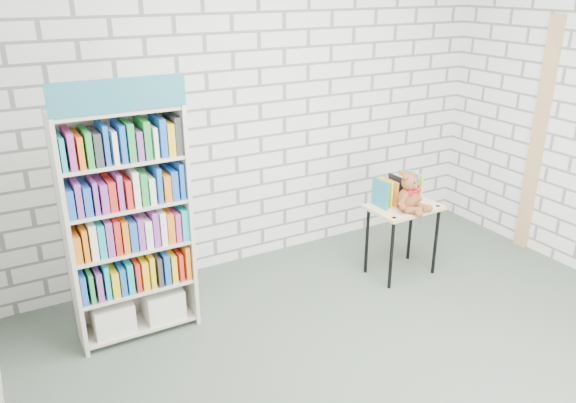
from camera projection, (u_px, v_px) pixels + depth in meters
ground at (404, 377)px, 3.58m from camera, size 4.50×4.50×0.00m
room_shell at (431, 99)px, 2.92m from camera, size 4.52×4.02×2.81m
bookshelf at (128, 224)px, 3.77m from camera, size 0.81×0.32×1.83m
display_table at (403, 215)px, 4.66m from camera, size 0.59×0.42×0.62m
table_books at (398, 189)px, 4.66m from camera, size 0.41×0.19×0.24m
teddy_bear at (410, 196)px, 4.50m from camera, size 0.28×0.28×0.31m
door_trim at (538, 138)px, 4.98m from camera, size 0.05×0.12×2.10m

